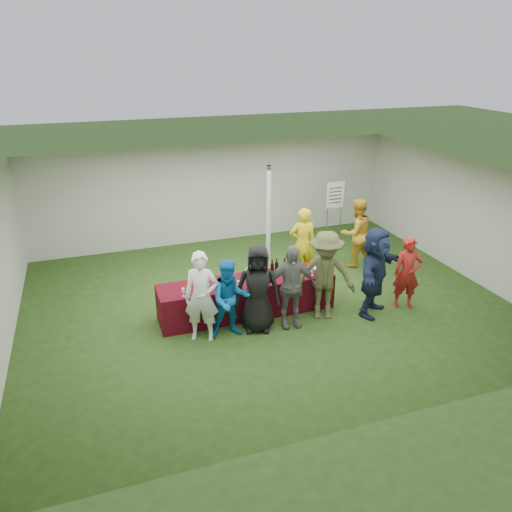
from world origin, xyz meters
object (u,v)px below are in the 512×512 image
object	(u,v)px
wine_list_sign	(335,200)
customer_4	(325,276)
customer_3	(291,287)
customer_6	(407,273)
customer_1	(230,299)
dump_bucket	(322,270)
staff_pourer	(302,244)
serving_table	(247,297)
customer_0	(202,297)
customer_5	(375,272)
customer_2	(258,289)
staff_back	(356,233)

from	to	relation	value
wine_list_sign	customer_4	distance (m)	3.99
customer_3	customer_6	xyz separation A→B (m)	(2.59, -0.07, -0.08)
wine_list_sign	customer_4	bearing A→B (deg)	-119.84
customer_1	customer_3	distance (m)	1.21
dump_bucket	staff_pourer	world-z (taller)	staff_pourer
staff_pourer	customer_1	distance (m)	3.02
wine_list_sign	customer_1	size ratio (longest dim) A/B	1.15
serving_table	customer_0	xyz separation A→B (m)	(-1.08, -0.64, 0.50)
serving_table	customer_4	size ratio (longest dim) A/B	1.94
customer_0	wine_list_sign	bearing A→B (deg)	58.89
customer_0	customer_5	size ratio (longest dim) A/B	0.94
serving_table	customer_3	world-z (taller)	customer_3
customer_2	wine_list_sign	bearing A→B (deg)	62.94
wine_list_sign	customer_0	size ratio (longest dim) A/B	1.03
customer_0	customer_5	xyz separation A→B (m)	(3.51, -0.19, 0.06)
wine_list_sign	customer_2	bearing A→B (deg)	-134.51
dump_bucket	wine_list_sign	world-z (taller)	wine_list_sign
customer_5	staff_back	bearing A→B (deg)	29.27
serving_table	dump_bucket	world-z (taller)	dump_bucket
staff_back	customer_2	xyz separation A→B (m)	(-3.29, -2.09, 0.01)
dump_bucket	customer_6	xyz separation A→B (m)	(1.67, -0.59, -0.07)
dump_bucket	customer_1	distance (m)	2.19
wine_list_sign	customer_1	bearing A→B (deg)	-138.39
dump_bucket	wine_list_sign	xyz separation A→B (m)	(1.82, 3.00, 0.48)
serving_table	staff_pourer	bearing A→B (deg)	34.29
customer_5	customer_6	xyz separation A→B (m)	(0.80, 0.02, -0.16)
customer_3	customer_6	world-z (taller)	customer_3
serving_table	customer_2	size ratio (longest dim) A/B	2.07
customer_4	customer_6	bearing A→B (deg)	15.40
customer_5	dump_bucket	bearing A→B (deg)	104.91
serving_table	customer_4	distance (m)	1.66
customer_1	customer_3	world-z (taller)	customer_3
staff_pourer	staff_back	xyz separation A→B (m)	(1.53, 0.23, -0.00)
customer_1	customer_3	xyz separation A→B (m)	(1.21, -0.01, 0.07)
serving_table	customer_6	bearing A→B (deg)	-14.07
staff_back	customer_1	size ratio (longest dim) A/B	1.11
staff_pourer	customer_1	xyz separation A→B (m)	(-2.32, -1.93, -0.08)
dump_bucket	staff_back	world-z (taller)	staff_back
customer_0	customer_2	world-z (taller)	customer_0
customer_5	customer_6	bearing A→B (deg)	-38.62
customer_2	customer_6	size ratio (longest dim) A/B	1.13
staff_back	wine_list_sign	bearing A→B (deg)	-99.46
serving_table	customer_3	distance (m)	1.09
staff_back	customer_6	distance (m)	2.24
customer_1	customer_5	size ratio (longest dim) A/B	0.84
customer_1	customer_6	distance (m)	3.80
staff_pourer	customer_3	xyz separation A→B (m)	(-1.11, -1.94, -0.02)
staff_back	customer_1	world-z (taller)	staff_back
dump_bucket	customer_6	distance (m)	1.77
customer_0	customer_1	size ratio (longest dim) A/B	1.12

